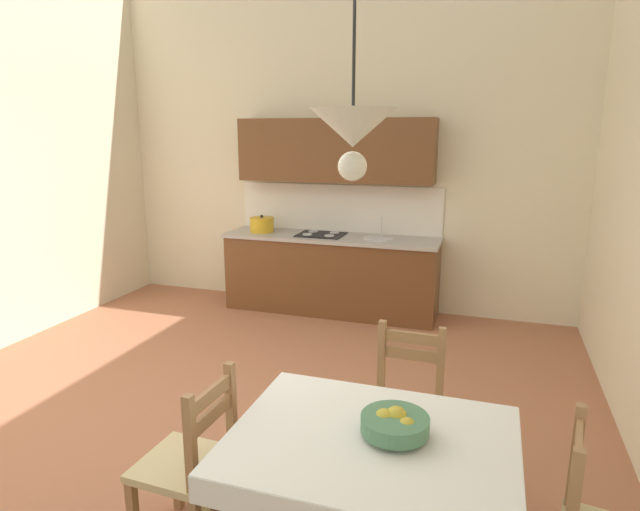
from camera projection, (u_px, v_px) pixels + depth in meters
name	position (u px, v px, depth m)	size (l,w,h in m)	color
ground_plane	(212.00, 442.00, 3.70)	(6.00, 6.78, 0.10)	#AD6B4C
wall_back	(340.00, 133.00, 6.14)	(6.00, 0.12, 4.08)	beige
kitchen_cabinetry	(332.00, 239.00, 6.10)	(2.46, 0.63, 2.20)	brown
dining_table	(371.00, 465.00, 2.35)	(1.24, 0.97, 0.75)	#56331C
dining_chair_tv_side	(190.00, 464.00, 2.64)	(0.44, 0.44, 0.93)	#D1BC89
dining_chair_kitchen_side	(405.00, 409.00, 3.16)	(0.43, 0.43, 0.93)	#D1BC89
fruit_bowl	(395.00, 424.00, 2.31)	(0.30, 0.30, 0.12)	#4C7F5B
pendant_lamp	(353.00, 130.00, 1.95)	(0.32, 0.32, 0.80)	black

